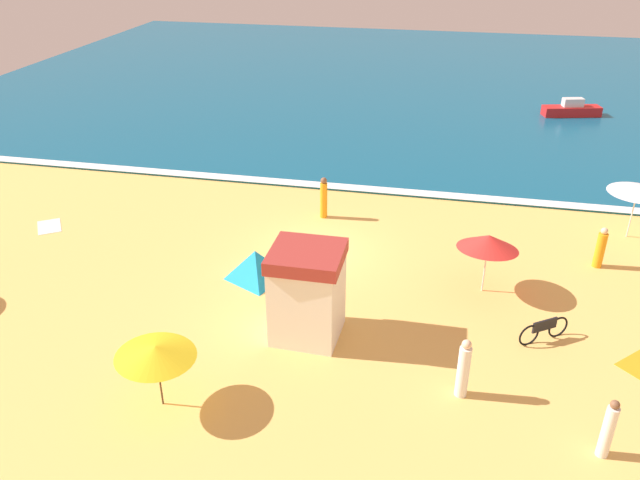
% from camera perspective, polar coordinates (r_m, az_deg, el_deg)
% --- Properties ---
extents(ground_plane, '(60.00, 60.00, 0.00)m').
position_cam_1_polar(ground_plane, '(24.39, -0.43, -1.08)').
color(ground_plane, '#EDBC60').
extents(ocean_water, '(60.00, 44.00, 0.10)m').
position_cam_1_polar(ocean_water, '(50.47, 6.60, 14.10)').
color(ocean_water, '#0F567A').
rests_on(ocean_water, ground_plane).
extents(wave_breaker_foam, '(57.00, 0.70, 0.01)m').
position_cam_1_polar(wave_breaker_foam, '(29.92, 2.16, 4.78)').
color(wave_breaker_foam, white).
rests_on(wave_breaker_foam, ocean_water).
extents(lifeguard_cabana, '(2.12, 2.06, 2.95)m').
position_cam_1_polar(lifeguard_cabana, '(19.10, -1.16, -4.72)').
color(lifeguard_cabana, white).
rests_on(lifeguard_cabana, ground_plane).
extents(beach_umbrella_0, '(2.89, 2.89, 2.26)m').
position_cam_1_polar(beach_umbrella_0, '(27.54, 26.58, 4.13)').
color(beach_umbrella_0, silver).
rests_on(beach_umbrella_0, ground_plane).
extents(beach_umbrella_1, '(2.47, 2.46, 1.94)m').
position_cam_1_polar(beach_umbrella_1, '(16.92, -14.51, -9.62)').
color(beach_umbrella_1, '#4C3823').
rests_on(beach_umbrella_1, ground_plane).
extents(beach_umbrella_2, '(2.40, 2.43, 2.23)m').
position_cam_1_polar(beach_umbrella_2, '(21.80, 14.83, -0.18)').
color(beach_umbrella_2, silver).
rests_on(beach_umbrella_2, ground_plane).
extents(beach_tent, '(2.25, 2.38, 1.03)m').
position_cam_1_polar(beach_tent, '(22.68, -5.79, -2.13)').
color(beach_tent, '#1999D8').
rests_on(beach_tent, ground_plane).
extents(parked_bicycle, '(1.53, 1.08, 0.76)m').
position_cam_1_polar(parked_bicycle, '(20.60, 19.39, -7.58)').
color(parked_bicycle, black).
rests_on(parked_bicycle, ground_plane).
extents(beachgoer_0, '(0.46, 0.46, 1.80)m').
position_cam_1_polar(beachgoer_0, '(17.63, 12.70, -11.21)').
color(beachgoer_0, white).
rests_on(beachgoer_0, ground_plane).
extents(beachgoer_1, '(0.35, 0.35, 1.80)m').
position_cam_1_polar(beachgoer_1, '(26.79, 0.33, 3.78)').
color(beachgoer_1, orange).
rests_on(beachgoer_1, ground_plane).
extents(beachgoer_2, '(0.32, 0.32, 1.68)m').
position_cam_1_polar(beachgoer_2, '(17.06, 24.37, -15.19)').
color(beachgoer_2, white).
rests_on(beachgoer_2, ground_plane).
extents(beachgoer_4, '(0.47, 0.47, 1.58)m').
position_cam_1_polar(beachgoer_4, '(25.23, 23.79, -0.70)').
color(beachgoer_4, orange).
rests_on(beachgoer_4, ground_plane).
extents(beach_towel_0, '(1.35, 1.25, 0.01)m').
position_cam_1_polar(beach_towel_0, '(22.58, -5.35, -3.75)').
color(beach_towel_0, blue).
rests_on(beach_towel_0, ground_plane).
extents(beach_towel_2, '(1.51, 1.63, 0.01)m').
position_cam_1_polar(beach_towel_2, '(28.61, -23.05, 1.12)').
color(beach_towel_2, white).
rests_on(beach_towel_2, ground_plane).
extents(small_boat_0, '(3.66, 1.80, 1.10)m').
position_cam_1_polar(small_boat_0, '(43.56, 21.58, 10.79)').
color(small_boat_0, red).
rests_on(small_boat_0, ocean_water).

